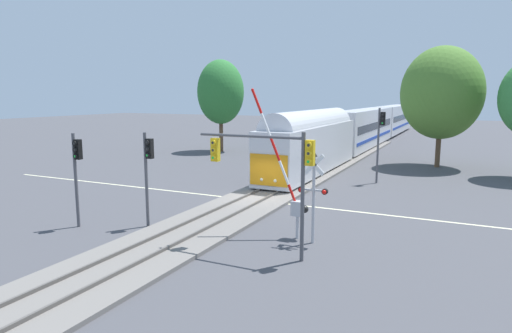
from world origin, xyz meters
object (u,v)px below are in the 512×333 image
Objects in this scene: traffic_signal_near_left at (77,165)px; traffic_signal_near_right at (270,162)px; traffic_signal_median at (148,164)px; oak_far_right at (442,93)px; commuter_train at (366,126)px; traffic_signal_far_side at (380,133)px; crossing_signal_mast at (313,188)px; pine_left_background at (221,92)px; crossing_gate_near at (292,192)px.

traffic_signal_near_right is at bearing 2.40° from traffic_signal_near_left.
oak_far_right reaches higher than traffic_signal_median.
traffic_signal_near_right reaches higher than traffic_signal_near_left.
oak_far_right is at bearing -55.24° from commuter_train.
traffic_signal_far_side is 1.09× the size of traffic_signal_near_right.
crossing_signal_mast is 0.38× the size of oak_far_right.
oak_far_right is at bearing 66.07° from traffic_signal_median.
crossing_signal_mast is at bearing 13.48° from traffic_signal_near_left.
traffic_signal_near_left is 3.55m from traffic_signal_median.
oak_far_right is at bearing 62.06° from traffic_signal_near_left.
traffic_signal_median is at bearing -116.83° from traffic_signal_far_side.
pine_left_background is at bearing 123.30° from traffic_signal_near_right.
commuter_train is at bearing 86.58° from traffic_signal_median.
traffic_signal_near_right is at bearing -56.70° from pine_left_background.
traffic_signal_near_left is 32.62m from oak_far_right.
oak_far_right reaches higher than pine_left_background.
crossing_gate_near reaches higher than commuter_train.
oak_far_right is (15.19, 28.64, 3.67)m from traffic_signal_near_left.
crossing_gate_near reaches higher than crossing_signal_mast.
crossing_signal_mast is 0.87× the size of traffic_signal_median.
crossing_signal_mast is at bearing -81.57° from commuter_train.
oak_far_right is (3.56, 10.36, 3.05)m from traffic_signal_far_side.
crossing_signal_mast is 34.65m from pine_left_background.
commuter_train reaches higher than traffic_signal_near_right.
pine_left_background reaches higher than traffic_signal_median.
commuter_train is 13.80× the size of traffic_signal_median.
traffic_signal_far_side is at bearing 85.17° from crossing_gate_near.
traffic_signal_near_left is 0.99× the size of traffic_signal_median.
oak_far_right is (9.56, -13.78, 4.17)m from commuter_train.
pine_left_background is 24.38m from oak_far_right.
oak_far_right is (4.84, 25.52, 4.71)m from crossing_gate_near.
pine_left_background is (-19.56, 29.78, 3.10)m from traffic_signal_near_right.
crossing_signal_mast is 0.39× the size of pine_left_background.
traffic_signal_near_right is at bearing -115.12° from crossing_signal_mast.
traffic_signal_near_right is (4.79, -41.98, 1.24)m from commuter_train.
traffic_signal_near_right is 28.75m from oak_far_right.
crossing_gate_near is 10.86m from traffic_signal_near_left.
traffic_signal_near_left is 0.84× the size of traffic_signal_far_side.
commuter_train is 6.00× the size of oak_far_right.
commuter_train is 40.91m from traffic_signal_median.
commuter_train is at bearing 98.43° from crossing_signal_mast.
crossing_signal_mast is at bearing 8.04° from traffic_signal_median.
traffic_signal_near_right is 7.36m from traffic_signal_median.
crossing_gate_near is at bearing -100.75° from oak_far_right.
crossing_gate_near is 1.27m from crossing_signal_mast.
crossing_gate_near is at bearing 162.75° from crossing_signal_mast.
pine_left_background is at bearing -140.44° from commuter_train.
commuter_train reaches higher than crossing_signal_mast.
crossing_gate_near is 1.44× the size of traffic_signal_median.
commuter_train is at bearing 96.51° from traffic_signal_near_right.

